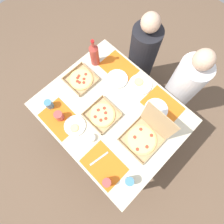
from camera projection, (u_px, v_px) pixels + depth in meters
name	position (u px, v px, depth m)	size (l,w,h in m)	color
ground_plane	(112.00, 131.00, 2.47)	(6.00, 6.00, 0.00)	brown
dining_table	(112.00, 116.00, 1.85)	(1.31, 1.08, 0.78)	#3F3328
placemat_near_left	(60.00, 119.00, 1.71)	(0.36, 0.26, 0.00)	orange
placemat_near_right	(104.00, 165.00, 1.58)	(0.36, 0.26, 0.00)	orange
placemat_far_left	(119.00, 68.00, 1.89)	(0.36, 0.26, 0.00)	orange
placemat_far_right	(163.00, 105.00, 1.76)	(0.36, 0.26, 0.00)	orange
pizza_box_center	(81.00, 79.00, 1.84)	(0.27, 0.27, 0.04)	tan
pizza_box_edge_far	(145.00, 136.00, 1.61)	(0.31, 0.34, 0.34)	tan
pizza_box_corner_left	(102.00, 115.00, 1.72)	(0.28, 0.28, 0.04)	tan
plate_near_right	(75.00, 126.00, 1.68)	(0.20, 0.20, 0.03)	white
plate_far_left	(117.00, 79.00, 1.84)	(0.21, 0.21, 0.02)	white
plate_middle	(156.00, 109.00, 1.74)	(0.22, 0.22, 0.02)	white
plate_near_left	(140.00, 84.00, 1.82)	(0.23, 0.23, 0.03)	white
soda_bottle	(94.00, 54.00, 1.79)	(0.09, 0.09, 0.32)	#B2382D
cup_spare	(129.00, 181.00, 1.49)	(0.07, 0.07, 0.11)	teal
cup_dark	(59.00, 116.00, 1.67)	(0.08, 0.08, 0.10)	#BF4742
cup_clear_left	(107.00, 182.00, 1.49)	(0.07, 0.07, 0.10)	#BF4742
cup_clear_right	(49.00, 104.00, 1.71)	(0.07, 0.07, 0.10)	teal
condiment_bowl	(91.00, 138.00, 1.64)	(0.07, 0.07, 0.04)	white
fork_by_near_right	(99.00, 159.00, 1.60)	(0.19, 0.02, 0.01)	#B7B7BC
diner_left_seat	(142.00, 58.00, 2.22)	(0.32, 0.32, 1.17)	black
diner_right_seat	(180.00, 89.00, 2.08)	(0.32, 0.32, 1.19)	white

